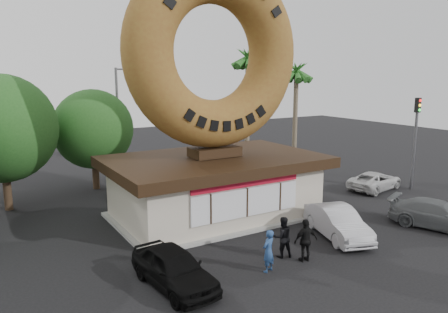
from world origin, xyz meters
name	(u,v)px	position (x,y,z in m)	size (l,w,h in m)	color
ground	(285,254)	(0.00, 0.00, 0.00)	(90.00, 90.00, 0.00)	black
donut_shop	(215,184)	(0.00, 5.98, 1.77)	(11.20, 7.20, 3.80)	beige
giant_donut	(214,53)	(0.00, 6.00, 8.64)	(9.69, 9.69, 2.47)	brown
tree_west	(1,129)	(-9.50, 13.00, 4.64)	(6.00, 6.00, 7.65)	#473321
tree_mid	(93,129)	(-4.00, 15.00, 4.02)	(5.20, 5.20, 6.63)	#473321
palm_near	(248,62)	(7.50, 14.00, 8.41)	(2.60, 2.60, 9.75)	#726651
palm_far	(296,75)	(11.00, 12.50, 7.48)	(2.60, 2.60, 8.75)	#726651
street_lamp	(120,119)	(-1.86, 16.00, 4.48)	(2.11, 0.20, 8.00)	#59595E
traffic_signal	(416,132)	(14.00, 3.99, 3.87)	(0.30, 0.38, 6.07)	#59595E
person_left	(268,251)	(-1.60, -0.95, 0.85)	(0.62, 0.41, 1.70)	navy
person_center	(282,237)	(-0.26, -0.14, 0.88)	(0.85, 0.67, 1.76)	black
person_right	(306,240)	(0.29, -0.97, 0.90)	(1.05, 0.44, 1.80)	black
car_black	(174,268)	(-5.28, -0.18, 0.73)	(1.71, 4.26, 1.45)	black
car_silver	(338,222)	(3.39, 0.29, 0.72)	(1.53, 4.40, 1.45)	#A6A6AB
car_grey	(439,215)	(8.61, -1.47, 0.69)	(1.93, 4.74, 1.38)	slate
car_white	(375,181)	(11.81, 5.17, 0.60)	(1.98, 4.30, 1.19)	#BEBEBE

